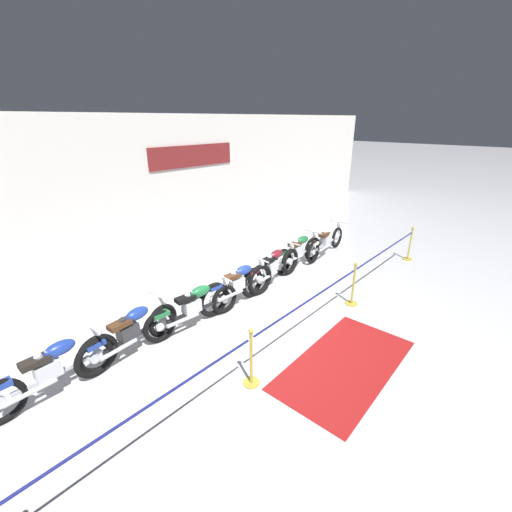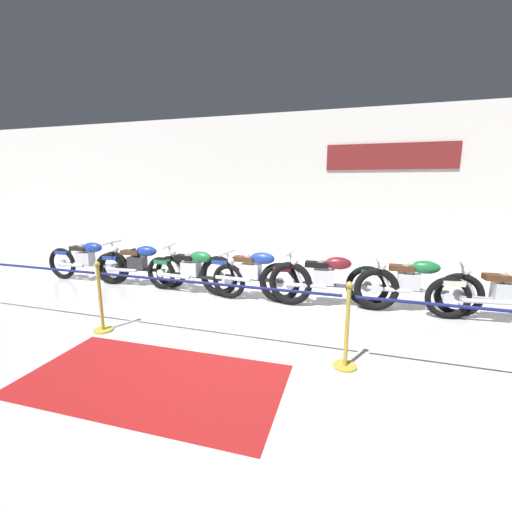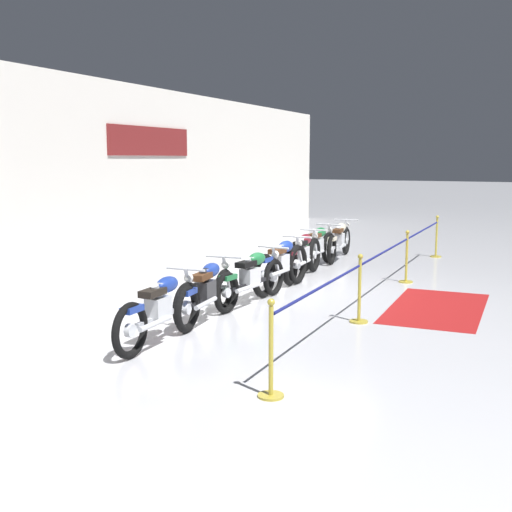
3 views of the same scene
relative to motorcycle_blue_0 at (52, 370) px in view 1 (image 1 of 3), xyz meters
name	(u,v)px [view 1 (image 1 of 3)]	position (x,y,z in m)	size (l,w,h in m)	color
ground_plane	(254,310)	(3.94, -0.59, -0.47)	(120.00, 120.00, 0.00)	silver
back_wall	(126,189)	(3.95, 4.53, 1.63)	(28.00, 0.29, 4.20)	silver
motorcycle_blue_0	(52,370)	(0.00, 0.00, 0.00)	(2.13, 0.62, 0.94)	black
motorcycle_blue_1	(131,332)	(1.33, 0.03, -0.02)	(2.12, 0.62, 0.92)	black
motorcycle_green_2	(194,307)	(2.67, -0.10, -0.01)	(2.25, 0.62, 0.92)	black
motorcycle_blue_3	(238,286)	(3.92, -0.14, 0.01)	(2.22, 0.62, 0.97)	black
motorcycle_maroon_4	(272,268)	(5.25, -0.07, 0.00)	(2.43, 0.62, 0.95)	black
motorcycle_green_5	(298,252)	(6.65, 0.10, 0.00)	(2.16, 0.62, 0.95)	black
motorcycle_cream_6	(326,241)	(8.02, 0.01, -0.01)	(2.39, 0.63, 0.93)	black
stanchion_far_left	(270,333)	(2.66, -2.11, 0.27)	(10.60, 0.28, 1.05)	gold
stanchion_mid_left	(251,366)	(2.20, -2.11, -0.12)	(0.28, 0.28, 1.05)	gold
stanchion_mid_right	(353,290)	(5.68, -2.11, -0.12)	(0.28, 0.28, 1.05)	gold
stanchion_far_right	(409,249)	(9.35, -2.11, -0.12)	(0.28, 0.28, 1.05)	gold
floor_banner	(345,364)	(3.66, -3.04, -0.47)	(2.89, 1.48, 0.01)	maroon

